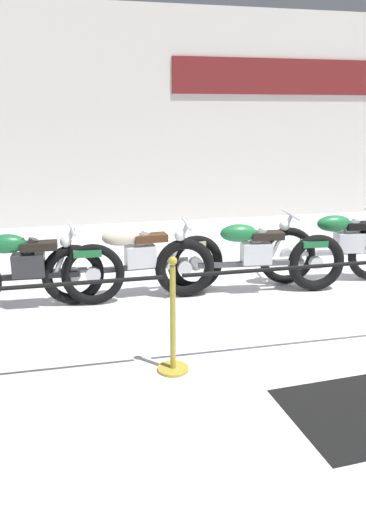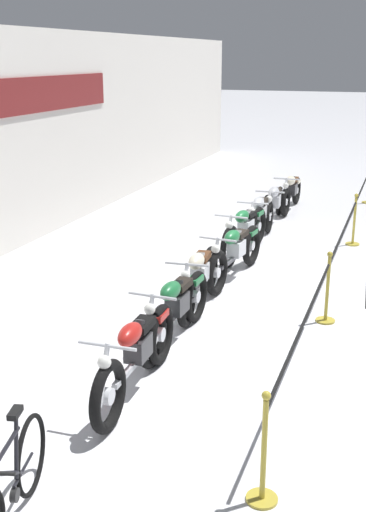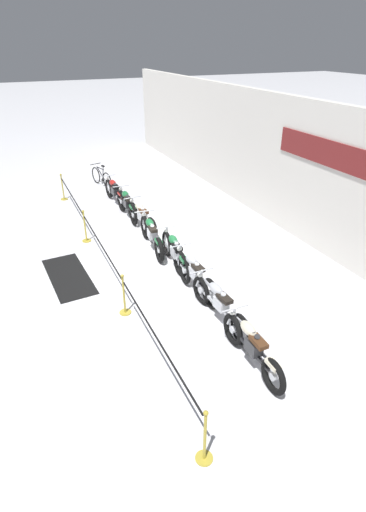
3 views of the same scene
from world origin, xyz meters
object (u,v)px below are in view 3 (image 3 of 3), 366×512
(motorcycle_red_0, at_px, (115,192))
(motorcycle_green_4, at_px, (175,253))
(motorcycle_silver_6, at_px, (220,304))
(bicycle, at_px, (102,177))
(stanchion_far_right, at_px, (205,443))
(floor_banner, at_px, (69,276))
(motorcycle_green_1, at_px, (127,204))
(motorcycle_green_3, at_px, (152,235))
(motorcycle_cream_2, at_px, (142,217))
(stanchion_mid_left, at_px, (86,231))
(motorcycle_cream_7, at_px, (252,347))
(motorcycle_silver_5, at_px, (194,274))
(stanchion_far_left, at_px, (88,226))
(stanchion_mid_right, at_px, (124,300))

(motorcycle_red_0, xyz_separation_m, motorcycle_green_4, (5.53, 0.15, 0.01))
(motorcycle_silver_6, distance_m, bicycle, 10.49)
(motorcycle_silver_6, distance_m, stanchion_far_right, 3.47)
(motorcycle_red_0, bearing_deg, motorcycle_silver_6, 0.80)
(motorcycle_green_4, distance_m, stanchion_far_right, 5.84)
(motorcycle_green_4, height_order, motorcycle_silver_6, motorcycle_green_4)
(motorcycle_red_0, xyz_separation_m, motorcycle_silver_6, (8.12, 0.11, -0.02))
(bicycle, xyz_separation_m, floor_banner, (7.11, -2.73, -0.38))
(motorcycle_red_0, relative_size, floor_banner, 0.95)
(motorcycle_green_1, height_order, floor_banner, motorcycle_green_1)
(motorcycle_green_3, relative_size, stanchion_far_right, 2.30)
(motorcycle_cream_2, distance_m, motorcycle_green_4, 2.81)
(stanchion_mid_left, distance_m, floor_banner, 2.18)
(motorcycle_cream_2, xyz_separation_m, stanchion_far_right, (8.32, -1.90, -0.11))
(bicycle, bearing_deg, motorcycle_cream_7, -0.29)
(motorcycle_silver_5, bearing_deg, motorcycle_green_4, 179.73)
(motorcycle_green_1, bearing_deg, bicycle, 179.86)
(motorcycle_green_1, bearing_deg, motorcycle_silver_5, 1.01)
(motorcycle_red_0, height_order, floor_banner, motorcycle_red_0)
(stanchion_far_left, distance_m, stanchion_far_right, 7.68)
(floor_banner, bearing_deg, motorcycle_green_1, 137.14)
(bicycle, height_order, stanchion_mid_left, stanchion_mid_left)
(motorcycle_cream_7, relative_size, floor_banner, 0.87)
(motorcycle_cream_2, relative_size, motorcycle_green_4, 0.96)
(motorcycle_red_0, xyz_separation_m, stanchion_mid_right, (6.97, -1.75, -0.12))
(motorcycle_cream_2, relative_size, stanchion_far_right, 2.14)
(motorcycle_red_0, relative_size, bicycle, 1.38)
(bicycle, bearing_deg, stanchion_mid_left, -19.34)
(motorcycle_green_3, xyz_separation_m, stanchion_mid_right, (2.82, -1.72, -0.11))
(motorcycle_cream_2, bearing_deg, motorcycle_green_3, -7.26)
(bicycle, bearing_deg, stanchion_mid_right, -10.99)
(motorcycle_green_3, height_order, motorcycle_green_4, motorcycle_green_4)
(motorcycle_green_1, relative_size, motorcycle_cream_7, 1.07)
(motorcycle_silver_5, bearing_deg, stanchion_mid_right, -83.83)
(motorcycle_cream_2, distance_m, motorcycle_green_3, 1.44)
(floor_banner, bearing_deg, stanchion_mid_right, 18.99)
(motorcycle_red_0, relative_size, motorcycle_silver_6, 0.99)
(motorcycle_cream_2, relative_size, motorcycle_green_3, 0.93)
(bicycle, bearing_deg, stanchion_far_left, -17.53)
(stanchion_mid_right, height_order, floor_banner, stanchion_mid_right)
(stanchion_far_left, height_order, floor_banner, stanchion_far_left)
(bicycle, xyz_separation_m, stanchion_mid_left, (5.16, -1.81, -0.03))
(stanchion_far_left, bearing_deg, bicycle, 162.47)
(motorcycle_silver_6, xyz_separation_m, stanchion_far_left, (-4.75, -1.86, 0.29))
(motorcycle_green_3, xyz_separation_m, stanchion_far_left, (-0.77, -1.72, 0.29))
(motorcycle_silver_5, relative_size, bicycle, 1.41)
(motorcycle_red_0, distance_m, motorcycle_silver_5, 6.76)
(motorcycle_silver_5, relative_size, stanchion_mid_left, 2.27)
(motorcycle_silver_5, distance_m, stanchion_mid_left, 4.40)
(motorcycle_green_1, relative_size, stanchion_mid_right, 2.16)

